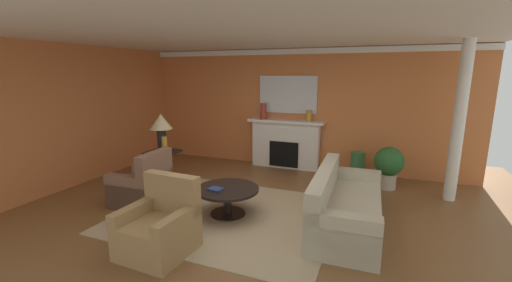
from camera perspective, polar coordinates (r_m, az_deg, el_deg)
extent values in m
plane|color=brown|center=(5.29, -2.83, -13.04)|extent=(9.53, 9.53, 0.00)
cube|color=#CC723D|center=(7.73, 6.61, 5.67)|extent=(7.93, 0.12, 2.79)
cube|color=#CC723D|center=(7.43, -29.08, 3.98)|extent=(0.12, 6.62, 2.79)
cube|color=white|center=(5.10, -1.69, 18.55)|extent=(7.93, 6.62, 0.06)
cube|color=white|center=(7.62, 6.69, 15.47)|extent=(7.93, 0.08, 0.12)
cube|color=tan|center=(5.33, -4.99, -12.78)|extent=(3.32, 2.74, 0.01)
cube|color=white|center=(7.70, 5.24, -0.72)|extent=(1.60, 0.25, 1.09)
cube|color=black|center=(7.73, 5.17, -2.17)|extent=(0.70, 0.26, 0.60)
cube|color=white|center=(7.57, 5.26, 3.49)|extent=(1.80, 0.35, 0.06)
cube|color=silver|center=(7.64, 5.66, 8.20)|extent=(1.38, 0.04, 0.87)
cube|color=#BCB299|center=(5.01, 15.88, -12.18)|extent=(0.97, 2.13, 0.45)
cube|color=#BCB299|center=(4.88, 12.04, -7.25)|extent=(0.27, 2.11, 0.40)
cube|color=#BCB299|center=(4.11, 14.90, -16.36)|extent=(0.91, 0.23, 0.62)
cube|color=#BCB299|center=(5.86, 16.64, -7.72)|extent=(0.91, 0.23, 0.62)
cube|color=brown|center=(5.99, -19.72, -8.40)|extent=(0.83, 0.83, 0.44)
cube|color=brown|center=(5.65, -17.52, -4.39)|extent=(0.19, 0.81, 0.51)
cube|color=brown|center=(6.21, -17.86, -6.77)|extent=(0.81, 0.17, 0.60)
cube|color=brown|center=(5.73, -21.85, -8.65)|extent=(0.81, 0.17, 0.60)
cube|color=#9E7A4C|center=(4.38, -17.03, -15.96)|extent=(0.84, 0.84, 0.44)
cube|color=#9E7A4C|center=(4.41, -14.64, -8.87)|extent=(0.81, 0.20, 0.51)
cube|color=#9E7A4C|center=(4.56, -20.31, -13.96)|extent=(0.18, 0.81, 0.60)
cube|color=#9E7A4C|center=(4.15, -13.53, -16.15)|extent=(0.18, 0.81, 0.60)
cylinder|color=black|center=(5.17, -5.08, -8.50)|extent=(1.00, 1.00, 0.04)
cylinder|color=black|center=(5.25, -5.03, -10.80)|extent=(0.12, 0.12, 0.41)
cylinder|color=black|center=(5.33, -4.99, -12.69)|extent=(0.56, 0.56, 0.03)
cube|color=black|center=(6.71, -16.20, -1.89)|extent=(0.56, 0.56, 0.04)
cube|color=black|center=(6.80, -16.03, -4.76)|extent=(0.10, 0.10, 0.66)
cube|color=black|center=(6.89, -15.88, -7.23)|extent=(0.45, 0.45, 0.04)
cylinder|color=black|center=(6.66, -16.32, 0.16)|extent=(0.18, 0.18, 0.45)
cone|color=#C6B284|center=(6.59, -16.51, 3.35)|extent=(0.44, 0.44, 0.30)
cylinder|color=#9E3328|center=(7.69, 1.29, 5.30)|extent=(0.14, 0.14, 0.37)
cylinder|color=#33703D|center=(7.18, 17.54, -4.23)|extent=(0.30, 0.30, 0.59)
cylinder|color=#B7892D|center=(6.49, -15.90, -0.66)|extent=(0.10, 0.10, 0.33)
cylinder|color=#B7892D|center=(7.39, 9.33, 4.44)|extent=(0.12, 0.12, 0.27)
cube|color=navy|center=(5.07, -7.16, -8.51)|extent=(0.24, 0.20, 0.04)
cylinder|color=#BCB29E|center=(6.88, 22.23, -6.57)|extent=(0.32, 0.32, 0.30)
sphere|color=#28602D|center=(6.77, 22.50, -3.34)|extent=(0.56, 0.56, 0.56)
cylinder|color=white|center=(6.52, 32.26, 2.72)|extent=(0.20, 0.20, 2.79)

